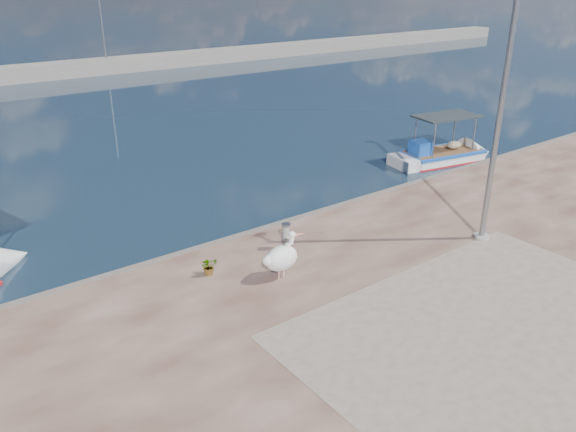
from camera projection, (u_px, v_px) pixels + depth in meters
The scene contains 8 objects.
ground at pixel (380, 313), 13.84m from camera, with size 1400.00×1400.00×0.00m, color #162635.
quay_patch at pixel (516, 340), 11.98m from camera, with size 9.00×7.00×0.01m, color gray.
breakwater at pixel (5, 75), 42.98m from camera, with size 120.00×2.20×7.50m.
boat_right at pixel (441, 157), 25.00m from camera, with size 5.26×2.55×2.42m.
pelican at pixel (282, 257), 14.24m from camera, with size 1.25×0.62×1.22m.
lamp_post at pixel (497, 129), 15.34m from camera, with size 0.44×0.96×7.00m.
bollard_near at pixel (286, 235), 15.82m from camera, with size 0.25×0.25×0.77m.
potted_plant at pixel (209, 266), 14.52m from camera, with size 0.43×0.38×0.48m, color #33722D.
Camera 1 is at (-8.88, -8.04, 7.68)m, focal length 35.00 mm.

